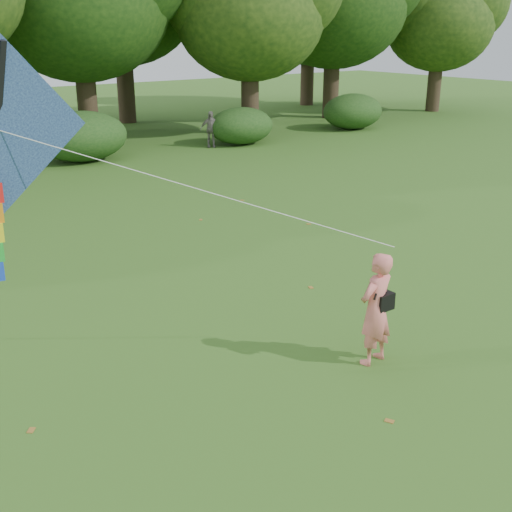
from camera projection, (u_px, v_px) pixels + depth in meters
ground at (371, 384)px, 9.20m from camera, size 100.00×100.00×0.00m
man_kite_flyer at (376, 309)px, 9.53m from camera, size 0.70×0.51×1.76m
bystander_right at (211, 129)px, 27.00m from camera, size 0.96×0.73×1.51m
crossbody_bag at (383, 301)px, 9.53m from camera, size 0.43×0.20×0.70m
fallen_leaves at (177, 308)px, 11.66m from camera, size 10.50×12.51×0.01m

